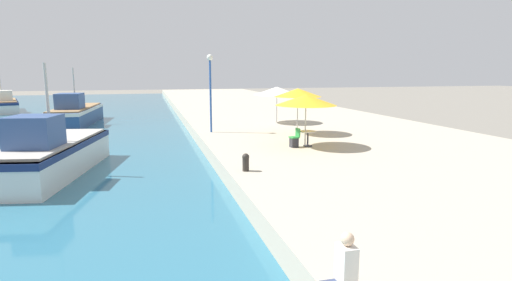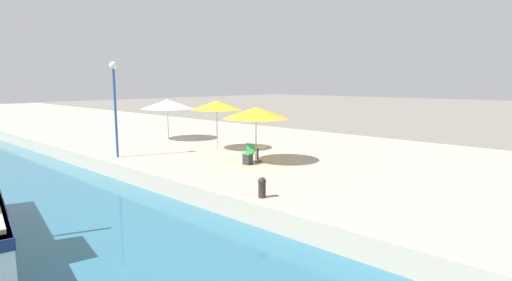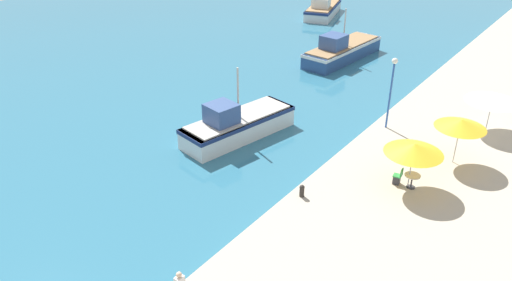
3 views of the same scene
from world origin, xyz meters
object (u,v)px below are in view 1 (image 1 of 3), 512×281
cafe_umbrella_white (298,93)px  fishing_boat_far (2,104)px  mooring_bollard (246,162)px  lamppost (210,80)px  fishing_boat_near (51,154)px  cafe_umbrella_pink (306,100)px  cafe_chair_left (295,140)px  cafe_umbrella_striped (277,91)px  cafe_table (308,135)px  fishing_boat_mid (76,113)px  person_at_quay (344,266)px

cafe_umbrella_white → fishing_boat_far: bearing=131.5°
fishing_boat_far → cafe_umbrella_white: 35.32m
mooring_bollard → lamppost: size_ratio=0.14×
fishing_boat_near → cafe_umbrella_white: size_ratio=2.95×
cafe_umbrella_pink → cafe_chair_left: bearing=-174.4°
cafe_umbrella_striped → cafe_table: size_ratio=4.06×
fishing_boat_far → mooring_bollard: (18.37, -34.23, 0.24)m
fishing_boat_near → cafe_umbrella_pink: bearing=10.4°
fishing_boat_mid → fishing_boat_far: size_ratio=1.14×
fishing_boat_mid → person_at_quay: size_ratio=9.25×
fishing_boat_near → cafe_umbrella_pink: (11.25, -0.13, 2.03)m
cafe_umbrella_striped → cafe_table: cafe_umbrella_striped is taller
person_at_quay → cafe_chair_left: bearing=73.1°
cafe_chair_left → fishing_boat_near: bearing=81.8°
cafe_umbrella_striped → cafe_chair_left: cafe_umbrella_striped is taller
fishing_boat_far → cafe_chair_left: 37.31m
cafe_umbrella_pink → fishing_boat_far: bearing=126.3°
fishing_boat_near → cafe_umbrella_striped: bearing=46.0°
fishing_boat_far → cafe_umbrella_pink: fishing_boat_far is taller
fishing_boat_far → lamppost: (18.60, -24.55, 2.98)m
fishing_boat_near → cafe_umbrella_white: 13.07m
person_at_quay → cafe_table: bearing=70.2°
fishing_boat_far → cafe_umbrella_white: bearing=-65.9°
fishing_boat_near → person_at_quay: (7.00, -12.35, 0.24)m
fishing_boat_near → cafe_table: (11.41, -0.10, 0.32)m
cafe_umbrella_striped → fishing_boat_mid: bearing=149.9°
fishing_boat_far → person_at_quay: size_ratio=8.13×
fishing_boat_far → cafe_umbrella_striped: fishing_boat_far is taller
cafe_umbrella_pink → person_at_quay: 13.06m
fishing_boat_mid → mooring_bollard: size_ratio=14.44×
cafe_umbrella_white → person_at_quay: bearing=-108.3°
fishing_boat_near → lamppost: size_ratio=1.77×
fishing_boat_far → cafe_table: 37.66m
cafe_table → cafe_chair_left: 0.75m
cafe_table → person_at_quay: bearing=-109.8°
fishing_boat_near → mooring_bollard: bearing=-18.0°
cafe_chair_left → person_at_quay: person_at_quay is taller
cafe_table → person_at_quay: person_at_quay is taller
cafe_umbrella_striped → person_at_quay: bearing=-105.1°
cafe_umbrella_pink → cafe_chair_left: size_ratio=3.21×
fishing_boat_near → person_at_quay: fishing_boat_near is taller
cafe_umbrella_striped → cafe_chair_left: bearing=-102.8°
fishing_boat_near → lamppost: bearing=47.6°
fishing_boat_near → mooring_bollard: fishing_boat_near is taller
person_at_quay → lamppost: (0.57, 17.95, 2.64)m
fishing_boat_far → mooring_bollard: fishing_boat_far is taller
cafe_umbrella_striped → person_at_quay: 22.10m
cafe_umbrella_pink → mooring_bollard: 5.87m
cafe_umbrella_pink → person_at_quay: size_ratio=2.86×
mooring_bollard → cafe_umbrella_white: bearing=57.5°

